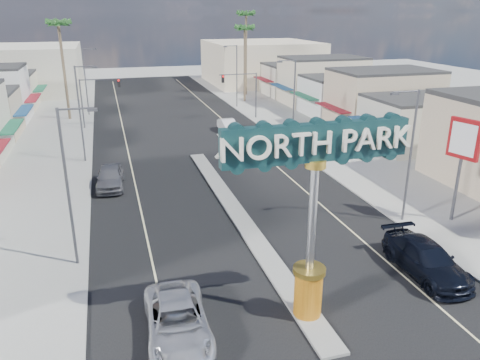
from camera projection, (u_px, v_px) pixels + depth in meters
ground at (195, 153)px, 47.41m from camera, size 160.00×160.00×0.00m
road at (195, 153)px, 47.41m from camera, size 20.00×120.00×0.01m
median_island at (238, 215)px, 32.93m from camera, size 1.30×30.00×0.16m
sidewalk_left at (48, 164)px, 43.75m from camera, size 8.00×120.00×0.12m
sidewalk_right at (321, 143)px, 51.03m from camera, size 8.00×120.00×0.12m
storefront_row_right at (348, 93)px, 64.37m from camera, size 12.00×42.00×6.00m
backdrop_far_left at (20, 70)px, 81.00m from camera, size 20.00×20.00×8.00m
backdrop_far_right at (261, 62)px, 92.43m from camera, size 20.00×20.00×8.00m
gateway_sign at (314, 200)px, 20.07m from camera, size 8.20×1.50×9.15m
traffic_signal_left at (97, 93)px, 56.22m from camera, size 5.09×0.45×6.00m
traffic_signal_right at (243, 87)px, 60.99m from camera, size 5.09×0.45×6.00m
streetlight_l_near at (70, 181)px, 24.90m from camera, size 2.03×0.22×9.00m
streetlight_l_mid at (81, 109)px, 42.98m from camera, size 2.03×0.22×9.00m
streetlight_l_far at (86, 78)px, 62.86m from camera, size 2.03×0.22×9.00m
streetlight_r_near at (409, 150)px, 30.32m from camera, size 2.03×0.22×9.00m
streetlight_r_mid at (293, 98)px, 48.40m from camera, size 2.03×0.22×9.00m
streetlight_r_far at (236, 73)px, 68.28m from camera, size 2.03×0.22×9.00m
palm_left_far at (59, 29)px, 58.19m from camera, size 2.60×2.60×13.10m
palm_right_mid at (245, 32)px, 70.67m from camera, size 2.60×2.60×12.10m
palm_right_far at (246, 19)px, 76.01m from camera, size 2.60×2.60×14.10m
suv_left at (177, 321)px, 20.46m from camera, size 2.93×5.96×1.63m
suv_right at (426, 259)px, 25.39m from camera, size 2.58×6.11×1.76m
car_parked_left at (110, 177)px, 37.95m from camera, size 2.48×5.38×1.78m
car_parked_right at (228, 126)px, 55.53m from camera, size 1.77×4.60×1.49m
bank_pylon_sign at (463, 145)px, 30.26m from camera, size 0.87×2.18×7.01m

